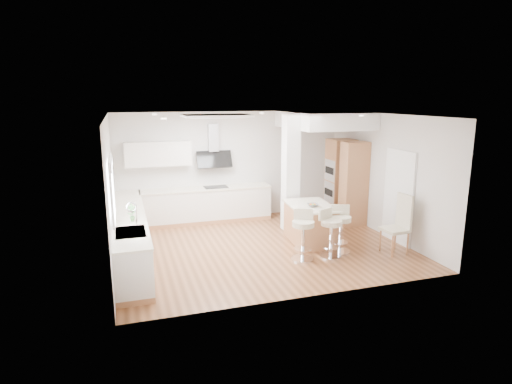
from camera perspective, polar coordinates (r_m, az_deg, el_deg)
name	(u,v)px	position (r m, az deg, el deg)	size (l,w,h in m)	color
ground	(261,246)	(9.34, 0.69, -7.24)	(6.00, 6.00, 0.00)	brown
ceiling	(261,246)	(9.34, 0.69, -7.24)	(6.00, 5.00, 0.02)	white
wall_back	(232,165)	(11.32, -3.28, 3.59)	(6.00, 0.04, 2.80)	silver
wall_left	(111,192)	(8.53, -18.80, -0.05)	(0.04, 5.00, 2.80)	silver
wall_right	(385,175)	(10.29, 16.79, 2.16)	(0.04, 5.00, 2.80)	silver
skylight	(217,116)	(9.16, -5.24, 10.06)	(4.10, 2.10, 0.06)	white
window_left	(111,186)	(7.58, -18.71, 0.72)	(0.06, 1.28, 1.07)	white
doorway_right	(398,198)	(9.87, 18.46, -0.75)	(0.05, 1.00, 2.10)	#4D433C
counter_left	(130,235)	(8.99, -16.44, -5.49)	(0.63, 4.50, 1.35)	tan
counter_back	(200,196)	(11.00, -7.49, -0.50)	(3.62, 0.63, 2.50)	tan
pillar	(291,173)	(10.19, 4.64, 2.57)	(0.35, 0.35, 2.80)	white
soffit	(324,120)	(10.90, 9.04, 9.46)	(1.78, 2.20, 0.40)	white
oven_column	(345,181)	(11.21, 11.80, 1.43)	(0.63, 1.21, 2.10)	tan
peninsula	(310,223)	(9.59, 7.22, -4.12)	(1.04, 1.46, 0.91)	tan
bar_stool_a	(303,232)	(8.49, 6.30, -5.33)	(0.60, 0.60, 1.01)	white
bar_stool_b	(330,231)	(8.71, 9.89, -5.09)	(0.58, 0.58, 0.98)	white
bar_stool_c	(340,227)	(9.01, 11.19, -4.54)	(0.57, 0.57, 0.98)	white
dining_chair	(400,222)	(9.27, 18.59, -3.79)	(0.51, 0.51, 1.23)	beige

